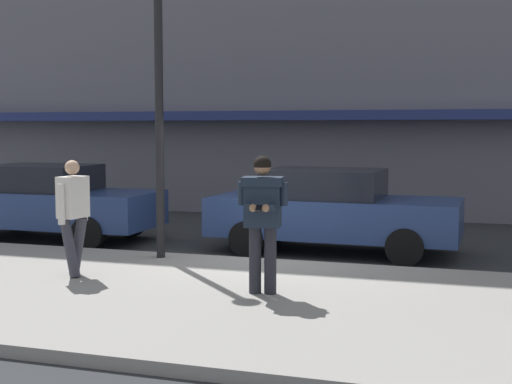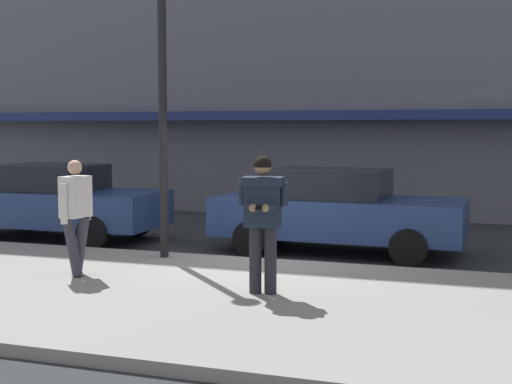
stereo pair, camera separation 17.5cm
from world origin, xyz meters
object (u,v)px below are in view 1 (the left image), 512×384
(street_lamp_post, at_px, (159,76))
(man_texting_on_phone, at_px, (263,209))
(parked_sedan_near, at_px, (47,202))
(pedestrian_in_light_coat, at_px, (73,210))
(parked_sedan_mid, at_px, (332,210))

(street_lamp_post, bearing_deg, man_texting_on_phone, -39.40)
(parked_sedan_near, relative_size, man_texting_on_phone, 2.51)
(pedestrian_in_light_coat, bearing_deg, street_lamp_post, 72.08)
(parked_sedan_near, xyz_separation_m, man_texting_on_phone, (5.78, -3.75, 0.46))
(parked_sedan_mid, height_order, pedestrian_in_light_coat, pedestrian_in_light_coat)
(street_lamp_post, bearing_deg, parked_sedan_near, 152.20)
(parked_sedan_near, height_order, street_lamp_post, street_lamp_post)
(parked_sedan_mid, xyz_separation_m, man_texting_on_phone, (-0.08, -4.05, 0.46))
(parked_sedan_mid, bearing_deg, pedestrian_in_light_coat, -128.40)
(parked_sedan_near, height_order, man_texting_on_phone, man_texting_on_phone)
(man_texting_on_phone, height_order, pedestrian_in_light_coat, man_texting_on_phone)
(man_texting_on_phone, xyz_separation_m, pedestrian_in_light_coat, (-2.95, 0.22, -0.14))
(street_lamp_post, bearing_deg, pedestrian_in_light_coat, -107.92)
(pedestrian_in_light_coat, bearing_deg, parked_sedan_mid, 51.60)
(parked_sedan_mid, xyz_separation_m, pedestrian_in_light_coat, (-3.03, -3.83, 0.32))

